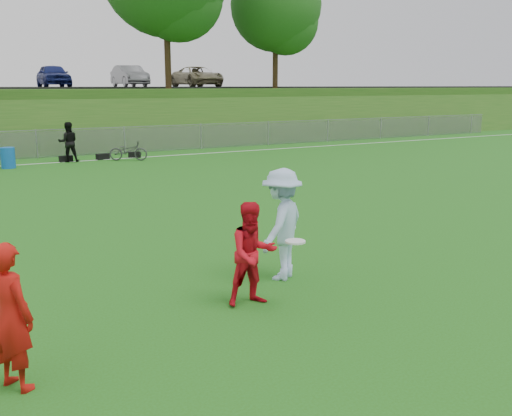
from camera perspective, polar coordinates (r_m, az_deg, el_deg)
ground at (r=8.65m, az=-1.02°, el=-9.64°), size 120.00×120.00×0.00m
sideline_far at (r=25.58m, az=-20.33°, el=4.22°), size 60.00×0.10×0.01m
fence at (r=27.48m, az=-21.08°, el=6.02°), size 58.00×0.06×1.30m
berm at (r=38.33m, az=-23.58°, el=8.62°), size 120.00×18.00×3.00m
parking_lot at (r=40.28m, az=-24.06°, el=10.92°), size 120.00×12.00×0.10m
tree_green_far at (r=38.85m, az=2.25°, el=19.20°), size 5.88×5.88×8.19m
gear_bags at (r=25.86m, az=-17.87°, el=4.75°), size 7.08×0.44×0.26m
player_red_left at (r=6.67m, az=-23.31°, el=-9.93°), size 0.65×0.71×1.64m
player_red_center at (r=8.43m, az=-0.33°, el=-4.61°), size 0.81×0.66×1.56m
player_blue at (r=9.54m, az=2.59°, el=-1.64°), size 1.39×1.28×1.88m
frisbee at (r=8.21m, az=3.96°, el=-3.36°), size 0.30×0.30×0.03m
recycling_bin at (r=24.57m, az=-23.57°, el=4.62°), size 0.70×0.70×0.82m
bicycle at (r=25.47m, az=-12.66°, el=5.61°), size 1.71×1.30×0.86m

